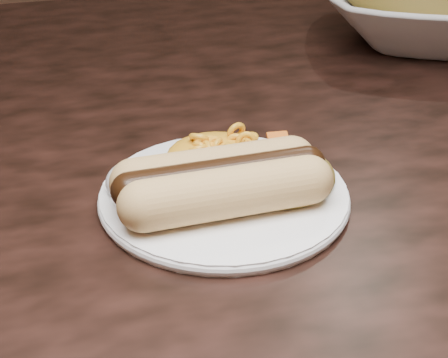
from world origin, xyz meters
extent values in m
cube|color=black|center=(0.00, 0.00, 0.73)|extent=(1.60, 0.90, 0.04)
cylinder|color=white|center=(0.04, -0.18, 0.76)|extent=(0.23, 0.23, 0.01)
cylinder|color=tan|center=(0.03, -0.21, 0.78)|extent=(0.13, 0.04, 0.04)
cylinder|color=tan|center=(0.03, -0.18, 0.78)|extent=(0.13, 0.04, 0.04)
cylinder|color=black|center=(0.03, -0.20, 0.78)|extent=(0.14, 0.03, 0.03)
ellipsoid|color=#FFAA13|center=(0.04, -0.13, 0.78)|extent=(0.10, 0.09, 0.03)
ellipsoid|color=white|center=(-0.03, -0.16, 0.78)|extent=(0.06, 0.06, 0.03)
ellipsoid|color=#A55320|center=(0.08, -0.18, 0.77)|extent=(0.09, 0.09, 0.04)
imported|color=white|center=(0.41, 0.13, 0.79)|extent=(0.39, 0.39, 0.07)
ellipsoid|color=#A55320|center=(0.41, 0.13, 0.80)|extent=(0.30, 0.30, 0.06)
camera|label=1|loc=(-0.09, -0.63, 1.04)|focal=55.00mm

